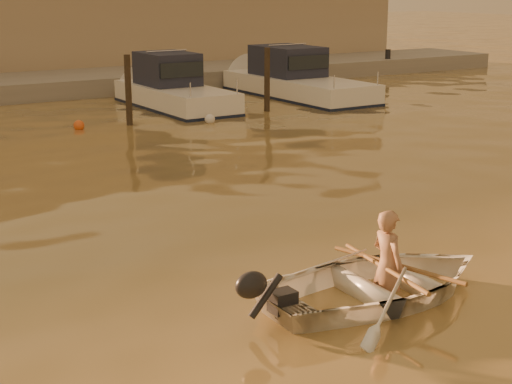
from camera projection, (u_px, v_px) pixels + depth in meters
ground_plane at (226, 348)px, 8.73m from camera, size 160.00×160.00×0.00m
dinghy at (381, 283)px, 10.04m from camera, size 3.37×2.46×0.68m
person at (387, 266)px, 10.03m from camera, size 0.37×0.55×1.48m
outboard_motor at (281, 302)px, 9.30m from camera, size 0.91×0.43×0.70m
oar_port at (396, 265)px, 10.11m from camera, size 0.42×2.08×0.13m
oar_starboard at (384, 268)px, 10.01m from camera, size 0.50×2.07×0.13m
moored_boat_4 at (175, 89)px, 25.44m from camera, size 1.99×6.22×1.75m
moored_boat_5 at (298, 79)px, 27.96m from camera, size 2.26×7.58×1.75m
piling_3 at (128, 94)px, 22.25m from camera, size 0.18×0.18×2.20m
piling_4 at (267, 83)px, 24.67m from camera, size 0.18×0.18×2.20m
fender_d at (79, 125)px, 21.84m from camera, size 0.30×0.30×0.30m
fender_e at (210, 119)px, 22.86m from camera, size 0.30×0.30×0.30m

